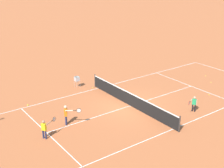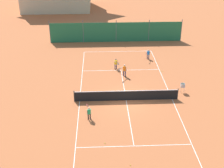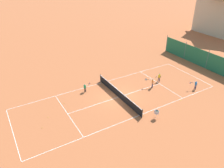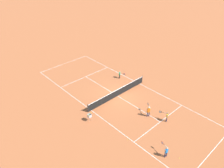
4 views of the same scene
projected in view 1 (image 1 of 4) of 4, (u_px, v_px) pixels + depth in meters
The scene contains 13 objects.
ground_plane at pixel (130, 106), 21.96m from camera, with size 600.00×600.00×0.00m, color #B25B33.
court_line_markings at pixel (130, 106), 21.96m from camera, with size 8.25×23.85×0.01m.
tennis_net at pixel (131, 99), 21.78m from camera, with size 9.18×0.08×1.06m.
player_far_baseline at pixel (194, 103), 20.85m from camera, with size 0.41×0.97×1.09m.
player_far_service at pixel (45, 128), 17.63m from camera, with size 0.46×1.01×1.16m.
player_near_baseline at pixel (67, 113), 19.15m from camera, with size 0.88×0.86×1.28m.
tennis_ball_alley_left at pixel (28, 106), 21.89m from camera, with size 0.07×0.07×0.07m, color #CCE033.
tennis_ball_near_corner at pixel (209, 95), 23.72m from camera, with size 0.07×0.07×0.07m, color #CCE033.
tennis_ball_far_corner at pixel (28, 105), 22.06m from camera, with size 0.07×0.07×0.07m, color #CCE033.
tennis_ball_alley_right at pixel (206, 76), 27.73m from camera, with size 0.07×0.07×0.07m, color #CCE033.
tennis_ball_service_box at pixel (93, 88), 25.09m from camera, with size 0.07×0.07×0.07m, color #CCE033.
tennis_ball_mid_court at pixel (211, 82), 26.18m from camera, with size 0.07×0.07×0.07m, color #CCE033.
ball_hopper at pixel (77, 80), 25.03m from camera, with size 0.36×0.36×0.89m.
Camera 1 is at (-15.35, 12.77, 9.35)m, focal length 50.00 mm.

